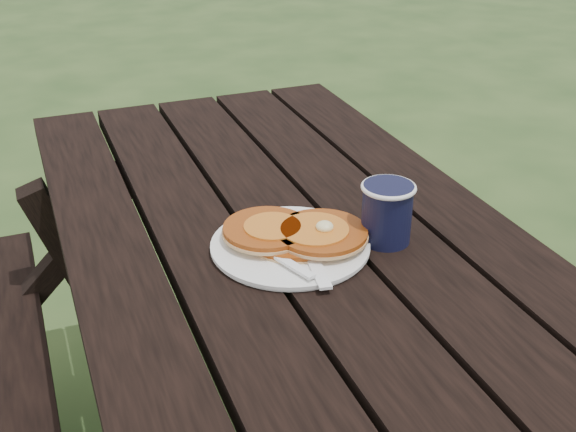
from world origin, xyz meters
name	(u,v)px	position (x,y,z in m)	size (l,w,h in m)	color
plate	(290,246)	(-0.03, 0.11, 0.76)	(0.25, 0.25, 0.01)	white
pancake_stack	(296,233)	(-0.01, 0.11, 0.77)	(0.23, 0.19, 0.04)	#9F4512
knife	(312,257)	(-0.01, 0.05, 0.76)	(0.02, 0.18, 0.01)	white
fork	(288,263)	(-0.05, 0.04, 0.77)	(0.03, 0.16, 0.01)	white
coffee_cup	(387,210)	(0.13, 0.08, 0.81)	(0.09, 0.09, 0.10)	black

